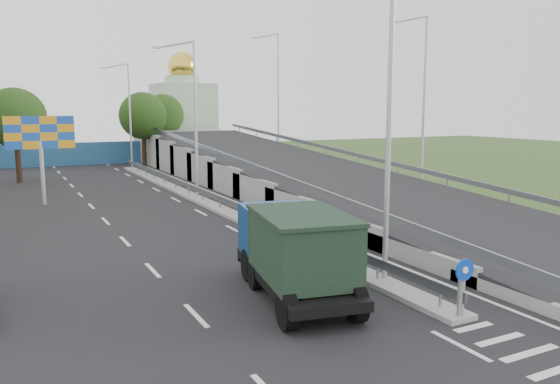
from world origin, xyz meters
TOP-DOWN VIEW (x-y plane):
  - ground at (0.00, 0.00)m, footprint 160.00×160.00m
  - road_surface at (-3.00, 20.00)m, footprint 26.00×90.00m
  - median at (0.00, 24.00)m, footprint 1.00×44.00m
  - overpass_ramp at (7.50, 24.00)m, footprint 10.00×50.00m
  - median_guardrail at (0.00, 24.00)m, footprint 0.09×44.00m
  - sign_bollard at (0.00, 2.17)m, footprint 0.64×0.23m
  - lamp_post_near at (0.11, 6.00)m, footprint 2.74×0.18m
  - lamp_post_mid at (0.11, 26.00)m, footprint 2.74×0.18m
  - lamp_post_far at (0.11, 46.00)m, footprint 2.74×0.18m
  - blue_wall at (-4.00, 52.00)m, footprint 30.00×0.50m
  - church at (10.00, 60.00)m, footprint 7.00×7.00m
  - billboard at (-9.00, 28.00)m, footprint 4.00×0.24m
  - tree_left_mid at (-10.00, 40.00)m, footprint 4.80×4.80m
  - tree_median_far at (2.00, 48.00)m, footprint 4.80×4.80m
  - tree_ramp_far at (6.00, 55.00)m, footprint 4.80×4.80m
  - dump_truck at (-3.13, 6.25)m, footprint 3.51×6.83m

SIDE VIEW (x-z plane):
  - ground at x=0.00m, z-range 0.00..0.00m
  - road_surface at x=-3.00m, z-range -0.02..0.02m
  - median at x=0.00m, z-range 0.00..0.20m
  - median_guardrail at x=0.00m, z-range 0.39..1.10m
  - sign_bollard at x=0.00m, z-range 0.20..1.87m
  - blue_wall at x=-4.00m, z-range 0.00..2.40m
  - dump_truck at x=-3.13m, z-range 0.15..3.02m
  - overpass_ramp at x=7.50m, z-range 0.00..3.50m
  - billboard at x=-9.00m, z-range 1.44..6.94m
  - tree_left_mid at x=-10.00m, z-range 1.38..8.98m
  - tree_median_far at x=2.00m, z-range 1.38..8.98m
  - tree_ramp_far at x=6.00m, z-range 1.38..8.98m
  - church at x=10.00m, z-range -1.59..12.21m
  - lamp_post_near at x=0.11m, z-range 0.77..10.85m
  - lamp_post_mid at x=0.11m, z-range 0.77..10.85m
  - lamp_post_far at x=0.11m, z-range 0.77..10.85m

